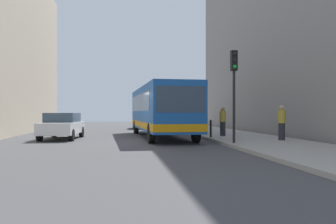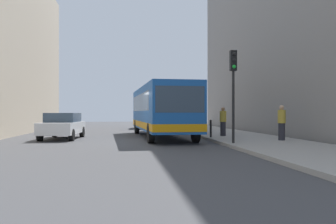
{
  "view_description": "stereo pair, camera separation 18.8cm",
  "coord_description": "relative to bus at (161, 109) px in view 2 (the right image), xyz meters",
  "views": [
    {
      "loc": [
        -1.47,
        -17.94,
        1.5
      ],
      "look_at": [
        1.15,
        1.03,
        1.53
      ],
      "focal_mm": 37.46,
      "sensor_mm": 36.0,
      "label": 1
    },
    {
      "loc": [
        -1.28,
        -17.97,
        1.5
      ],
      "look_at": [
        1.15,
        1.03,
        1.53
      ],
      "focal_mm": 37.46,
      "sensor_mm": 36.0,
      "label": 2
    }
  ],
  "objects": [
    {
      "name": "ground_plane",
      "position": [
        -0.98,
        -3.13,
        -1.73
      ],
      "size": [
        80.0,
        80.0,
        0.0
      ],
      "primitive_type": "plane",
      "color": "#424244"
    },
    {
      "name": "car_beside_bus",
      "position": [
        -5.67,
        -0.61,
        -0.94
      ],
      "size": [
        2.09,
        4.51,
        1.48
      ],
      "rotation": [
        0.0,
        0.0,
        3.08
      ],
      "color": "silver",
      "rests_on": "ground"
    },
    {
      "name": "traffic_light",
      "position": [
        2.57,
        -6.12,
        1.28
      ],
      "size": [
        0.28,
        0.33,
        4.1
      ],
      "color": "black",
      "rests_on": "sidewalk"
    },
    {
      "name": "building_right",
      "position": [
        10.52,
        0.87,
        6.73
      ],
      "size": [
        7.0,
        32.0,
        16.91
      ],
      "primitive_type": "cube",
      "color": "gray",
      "rests_on": "ground"
    },
    {
      "name": "pedestrian_mid_sidewalk",
      "position": [
        3.46,
        -1.44,
        -0.74
      ],
      "size": [
        0.38,
        0.38,
        1.67
      ],
      "rotation": [
        0.0,
        0.0,
        1.33
      ],
      "color": "#26262D",
      "rests_on": "sidewalk"
    },
    {
      "name": "bollard_near",
      "position": [
        2.47,
        -2.48,
        -1.1
      ],
      "size": [
        0.11,
        0.11,
        0.95
      ],
      "primitive_type": "cylinder",
      "color": "black",
      "rests_on": "sidewalk"
    },
    {
      "name": "sidewalk",
      "position": [
        4.42,
        -3.13,
        -1.65
      ],
      "size": [
        4.4,
        40.0,
        0.15
      ],
      "primitive_type": "cube",
      "color": "#9E9991",
      "rests_on": "ground"
    },
    {
      "name": "car_behind_bus",
      "position": [
        -0.28,
        11.82,
        -0.94
      ],
      "size": [
        2.06,
        4.49,
        1.48
      ],
      "rotation": [
        0.0,
        0.0,
        3.09
      ],
      "color": "navy",
      "rests_on": "ground"
    },
    {
      "name": "bus",
      "position": [
        0.0,
        0.0,
        0.0
      ],
      "size": [
        3.05,
        11.13,
        3.0
      ],
      "rotation": [
        0.0,
        0.0,
        3.19
      ],
      "color": "#19519E",
      "rests_on": "ground"
    },
    {
      "name": "pedestrian_near_signal",
      "position": [
        5.4,
        -4.88,
        -0.72
      ],
      "size": [
        0.38,
        0.38,
        1.71
      ],
      "rotation": [
        0.0,
        0.0,
        5.36
      ],
      "color": "#26262D",
      "rests_on": "sidewalk"
    },
    {
      "name": "bollard_mid",
      "position": [
        2.47,
        0.51,
        -1.1
      ],
      "size": [
        0.11,
        0.11,
        0.95
      ],
      "primitive_type": "cylinder",
      "color": "black",
      "rests_on": "sidewalk"
    }
  ]
}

